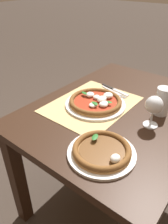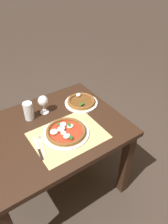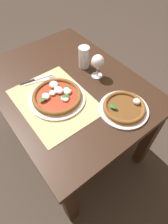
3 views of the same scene
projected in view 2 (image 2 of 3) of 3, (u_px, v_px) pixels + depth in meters
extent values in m
plane|color=#382D26|center=(57.00, 187.00, 2.05)|extent=(24.00, 24.00, 0.00)
cube|color=black|center=(49.00, 131.00, 1.61)|extent=(1.10, 0.83, 0.04)
cube|color=black|center=(126.00, 164.00, 1.83)|extent=(0.07, 0.07, 0.70)
cube|color=black|center=(79.00, 119.00, 2.29)|extent=(0.07, 0.07, 0.70)
cube|color=tan|center=(68.00, 135.00, 1.54)|extent=(0.50, 0.38, 0.00)
cylinder|color=silver|center=(66.00, 133.00, 1.55)|extent=(0.33, 0.33, 0.01)
cylinder|color=#B77F42|center=(66.00, 132.00, 1.54)|extent=(0.29, 0.29, 0.01)
torus|color=brown|center=(66.00, 131.00, 1.54)|extent=(0.29, 0.29, 0.02)
cylinder|color=maroon|center=(66.00, 131.00, 1.54)|extent=(0.23, 0.23, 0.00)
ellipsoid|color=white|center=(62.00, 125.00, 1.57)|extent=(0.04, 0.04, 0.03)
ellipsoid|color=white|center=(63.00, 133.00, 1.51)|extent=(0.04, 0.04, 0.02)
ellipsoid|color=white|center=(64.00, 124.00, 1.58)|extent=(0.04, 0.05, 0.03)
ellipsoid|color=white|center=(54.00, 132.00, 1.51)|extent=(0.06, 0.05, 0.03)
ellipsoid|color=white|center=(70.00, 126.00, 1.57)|extent=(0.05, 0.04, 0.02)
ellipsoid|color=white|center=(67.00, 136.00, 1.48)|extent=(0.05, 0.04, 0.03)
ellipsoid|color=white|center=(61.00, 129.00, 1.54)|extent=(0.06, 0.05, 0.03)
ellipsoid|color=#1E5B1E|center=(69.00, 125.00, 1.56)|extent=(0.04, 0.05, 0.00)
ellipsoid|color=#1E5B1E|center=(71.00, 137.00, 1.47)|extent=(0.03, 0.05, 0.00)
ellipsoid|color=#1E5B1E|center=(60.00, 124.00, 1.57)|extent=(0.04, 0.05, 0.00)
cylinder|color=silver|center=(81.00, 103.00, 1.84)|extent=(0.28, 0.28, 0.01)
cylinder|color=#B77F42|center=(81.00, 102.00, 1.83)|extent=(0.23, 0.23, 0.01)
torus|color=brown|center=(81.00, 101.00, 1.83)|extent=(0.23, 0.23, 0.02)
cylinder|color=brown|center=(81.00, 101.00, 1.83)|extent=(0.18, 0.18, 0.00)
ellipsoid|color=white|center=(78.00, 95.00, 1.88)|extent=(0.04, 0.04, 0.03)
ellipsoid|color=#1E5B1E|center=(82.00, 104.00, 1.77)|extent=(0.05, 0.04, 0.00)
cylinder|color=silver|center=(45.00, 112.00, 1.75)|extent=(0.07, 0.07, 0.00)
cylinder|color=silver|center=(44.00, 108.00, 1.73)|extent=(0.01, 0.01, 0.06)
ellipsoid|color=silver|center=(43.00, 101.00, 1.68)|extent=(0.08, 0.08, 0.08)
ellipsoid|color=#AD5B14|center=(43.00, 102.00, 1.69)|extent=(0.07, 0.07, 0.05)
cylinder|color=silver|center=(29.00, 111.00, 1.64)|extent=(0.07, 0.07, 0.15)
cylinder|color=black|center=(29.00, 113.00, 1.65)|extent=(0.07, 0.07, 0.12)
cylinder|color=silver|center=(27.00, 106.00, 1.61)|extent=(0.07, 0.07, 0.02)
cube|color=#B7B7BC|center=(43.00, 150.00, 1.43)|extent=(0.04, 0.11, 0.00)
cube|color=#B7B7BC|center=(40.00, 141.00, 1.49)|extent=(0.03, 0.05, 0.00)
cylinder|color=#B7B7BC|center=(41.00, 137.00, 1.52)|extent=(0.01, 0.04, 0.00)
cylinder|color=#B7B7BC|center=(40.00, 137.00, 1.52)|extent=(0.01, 0.04, 0.00)
cylinder|color=#B7B7BC|center=(39.00, 137.00, 1.52)|extent=(0.01, 0.04, 0.00)
cylinder|color=#B7B7BC|center=(38.00, 138.00, 1.52)|extent=(0.01, 0.04, 0.00)
cube|color=black|center=(41.00, 154.00, 1.40)|extent=(0.03, 0.10, 0.01)
cube|color=#B7B7BC|center=(36.00, 143.00, 1.48)|extent=(0.04, 0.12, 0.00)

